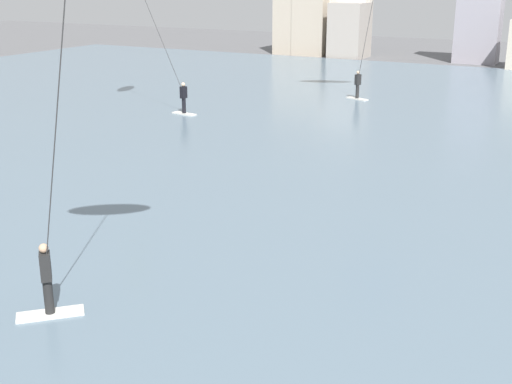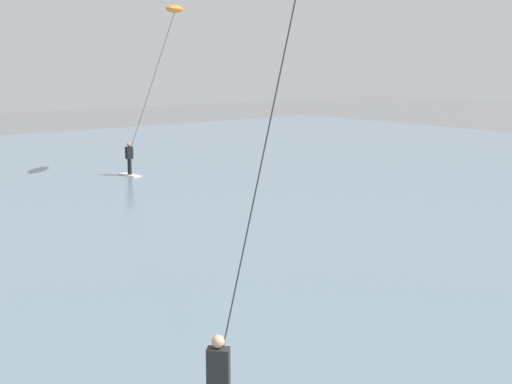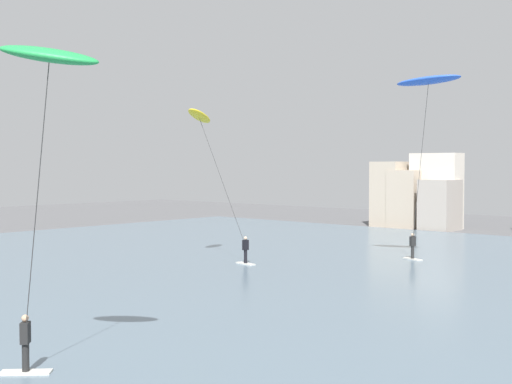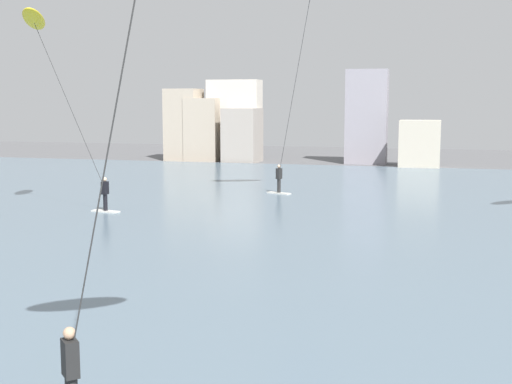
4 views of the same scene
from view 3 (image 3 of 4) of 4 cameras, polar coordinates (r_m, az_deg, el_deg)
The scene contains 5 objects.
water_bay at distance 32.92m, azimuth 17.19°, elevation -8.12°, with size 84.00×52.00×0.10m, color slate.
far_shore_buildings at distance 63.75m, azimuth 17.34°, elevation -0.45°, with size 23.89×5.20×7.98m.
kitesurfer_blue at distance 39.98m, azimuth 14.44°, elevation 8.10°, with size 4.79×3.86×11.12m.
kitesurfer_yellow at distance 40.26m, azimuth -4.38°, elevation 5.08°, with size 4.30×3.05×9.32m.
kitesurfer_green at distance 18.10m, azimuth -17.57°, elevation 7.48°, with size 3.67×2.35×9.03m.
Camera 3 is at (13.36, 0.78, 5.84)m, focal length 46.75 mm.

